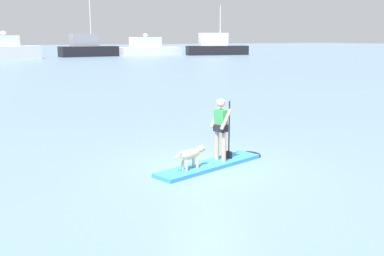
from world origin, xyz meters
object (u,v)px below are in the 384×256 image
at_px(moored_boat_far_starboard, 88,48).
at_px(person_paddler, 221,125).
at_px(moored_boat_port, 8,50).
at_px(moored_boat_center, 149,48).
at_px(moored_boat_far_port, 216,47).
at_px(paddleboard, 215,164).
at_px(dog, 191,155).

bearing_deg(moored_boat_far_starboard, person_paddler, -102.82).
distance_m(moored_boat_port, moored_boat_center, 26.66).
relative_size(moored_boat_far_starboard, moored_boat_center, 0.80).
distance_m(moored_boat_far_starboard, moored_boat_far_port, 24.49).
xyz_separation_m(paddleboard, moored_boat_far_port, (40.47, 66.66, 1.53)).
distance_m(person_paddler, moored_boat_port, 67.02).
bearing_deg(dog, moored_boat_far_port, 58.29).
xyz_separation_m(person_paddler, moored_boat_far_port, (40.27, 66.60, 0.49)).
relative_size(dog, moored_boat_far_starboard, 0.10).
relative_size(paddleboard, person_paddler, 2.20).
distance_m(person_paddler, moored_boat_far_starboard, 73.26).
bearing_deg(moored_boat_port, moored_boat_center, 11.67).
relative_size(paddleboard, moored_boat_center, 0.29).
height_order(moored_boat_port, moored_boat_far_port, moored_boat_far_port).
height_order(person_paddler, moored_boat_center, moored_boat_center).
bearing_deg(moored_boat_far_port, person_paddler, -121.16).
xyz_separation_m(moored_boat_port, moored_boat_far_port, (37.83, -0.37, 0.13)).
height_order(moored_boat_port, moored_boat_far_starboard, moored_boat_far_starboard).
bearing_deg(moored_boat_far_port, moored_boat_far_starboard, 168.62).
relative_size(moored_boat_port, moored_boat_center, 0.74).
bearing_deg(moored_boat_center, moored_boat_port, -168.33).
bearing_deg(moored_boat_center, moored_boat_far_port, -26.18).
bearing_deg(moored_boat_far_port, paddleboard, -121.26).
bearing_deg(person_paddler, moored_boat_center, 68.47).
height_order(paddleboard, moored_boat_port, moored_boat_port).
height_order(paddleboard, moored_boat_center, moored_boat_center).
bearing_deg(paddleboard, moored_boat_center, 68.35).
height_order(paddleboard, dog, dog).
relative_size(paddleboard, moored_boat_port, 0.39).
relative_size(dog, moored_boat_port, 0.11).
xyz_separation_m(dog, moored_boat_center, (29.62, 72.67, 0.82)).
relative_size(person_paddler, moored_boat_center, 0.13).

